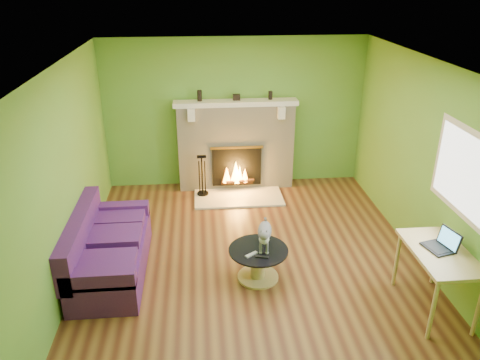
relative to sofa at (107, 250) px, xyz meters
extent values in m
plane|color=#512917|center=(1.86, 0.19, -0.32)|extent=(5.00, 5.00, 0.00)
plane|color=white|center=(1.86, 0.19, 2.28)|extent=(5.00, 5.00, 0.00)
plane|color=#609330|center=(1.86, 2.69, 0.98)|extent=(5.00, 0.00, 5.00)
plane|color=#609330|center=(1.86, -2.31, 0.98)|extent=(5.00, 0.00, 5.00)
plane|color=#609330|center=(-0.39, 0.19, 0.98)|extent=(0.00, 5.00, 5.00)
plane|color=#609330|center=(4.11, 0.19, 0.98)|extent=(0.00, 5.00, 5.00)
plane|color=silver|center=(4.10, -0.71, 1.23)|extent=(0.00, 1.20, 1.20)
plane|color=white|center=(4.09, -0.71, 1.23)|extent=(0.00, 1.06, 1.06)
cube|color=beige|center=(1.86, 2.51, 0.43)|extent=(2.00, 0.35, 1.50)
cube|color=black|center=(1.86, 2.32, 0.12)|extent=(0.85, 0.03, 0.68)
cube|color=gold|center=(1.86, 2.31, 0.48)|extent=(0.91, 0.02, 0.04)
cylinder|color=black|center=(1.86, 2.29, -0.16)|extent=(0.55, 0.07, 0.07)
cube|color=silver|center=(1.86, 2.48, 1.22)|extent=(2.10, 0.28, 0.08)
cube|color=silver|center=(1.11, 2.30, 1.08)|extent=(0.12, 0.10, 0.20)
cube|color=silver|center=(2.61, 2.30, 1.08)|extent=(0.12, 0.10, 0.20)
cube|color=beige|center=(1.86, 1.99, -0.30)|extent=(1.50, 0.75, 0.03)
cube|color=silver|center=(1.86, 2.48, 1.22)|extent=(2.10, 0.28, 0.08)
cube|color=#46195F|center=(0.06, -0.01, -0.11)|extent=(0.82, 1.82, 0.41)
cube|color=#46195F|center=(-0.30, -0.01, 0.24)|extent=(0.19, 1.82, 0.51)
cube|color=#46195F|center=(0.06, -0.82, 0.15)|extent=(0.82, 0.19, 0.20)
cube|color=#46195F|center=(0.06, 0.81, 0.15)|extent=(0.82, 0.19, 0.20)
cube|color=#46195F|center=(0.11, -0.52, 0.15)|extent=(0.65, 0.48, 0.11)
cube|color=#46195F|center=(0.11, 0.09, 0.15)|extent=(0.65, 0.48, 0.11)
cube|color=#46195F|center=(0.11, 0.60, 0.15)|extent=(0.65, 0.48, 0.11)
cylinder|color=tan|center=(1.90, -0.31, -0.30)|extent=(0.52, 0.52, 0.03)
cylinder|color=tan|center=(1.90, -0.31, -0.11)|extent=(0.19, 0.19, 0.36)
cylinder|color=black|center=(1.90, -0.31, 0.09)|extent=(0.74, 0.74, 0.02)
cube|color=tan|center=(3.81, -1.07, 0.43)|extent=(0.60, 1.04, 0.04)
cylinder|color=tan|center=(3.56, -1.54, 0.05)|extent=(0.05, 0.05, 0.73)
cylinder|color=tan|center=(4.06, -1.54, 0.05)|extent=(0.05, 0.05, 0.73)
cylinder|color=tan|center=(3.56, -0.61, 0.05)|extent=(0.05, 0.05, 0.73)
cylinder|color=tan|center=(4.06, -0.61, 0.05)|extent=(0.05, 0.05, 0.73)
cube|color=gray|center=(1.80, -0.43, 0.11)|extent=(0.17, 0.13, 0.02)
cube|color=black|center=(1.92, -0.49, 0.11)|extent=(0.17, 0.08, 0.02)
cylinder|color=black|center=(1.26, 2.51, 1.35)|extent=(0.08, 0.08, 0.18)
cylinder|color=black|center=(2.45, 2.51, 1.33)|extent=(0.07, 0.07, 0.14)
cube|color=black|center=(1.88, 2.51, 1.31)|extent=(0.12, 0.08, 0.10)
camera|label=1|loc=(1.23, -5.19, 3.24)|focal=35.00mm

